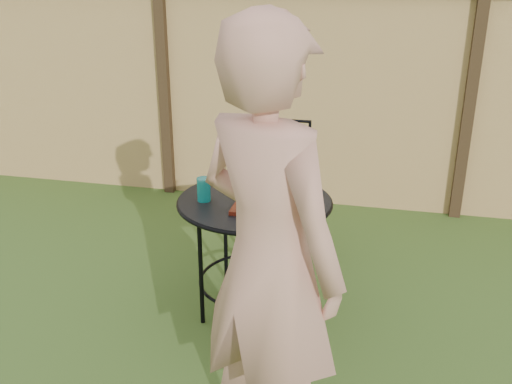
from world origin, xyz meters
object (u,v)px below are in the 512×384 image
at_px(diner, 269,263).
at_px(salad_plate, 258,206).
at_px(patio_chair, 279,182).
at_px(patio_table, 255,221).

xyz_separation_m(diner, salad_plate, (-0.27, 1.01, -0.21)).
height_order(patio_chair, diner, diner).
xyz_separation_m(patio_chair, salad_plate, (0.07, -1.02, 0.23)).
bearing_deg(patio_table, salad_plate, -69.49).
height_order(patio_table, salad_plate, salad_plate).
relative_size(patio_chair, diner, 0.50).
xyz_separation_m(patio_table, diner, (0.32, -1.14, 0.36)).
height_order(patio_table, diner, diner).
bearing_deg(patio_chair, patio_table, -88.46).
distance_m(patio_chair, salad_plate, 1.05).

